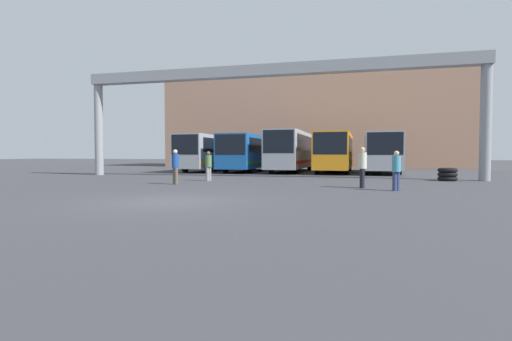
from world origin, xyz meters
TOP-DOWN VIEW (x-y plane):
  - ground_plane at (0.00, 0.00)m, footprint 200.00×200.00m
  - building_backdrop at (0.00, 38.37)m, footprint 34.51×12.00m
  - overhead_gantry at (0.00, 13.45)m, footprint 25.53×0.80m
  - bus_slot_0 at (-7.31, 21.88)m, footprint 2.43×10.29m
  - bus_slot_1 at (-3.66, 21.76)m, footprint 2.60×10.05m
  - bus_slot_2 at (0.00, 22.48)m, footprint 2.49×11.49m
  - bus_slot_3 at (3.66, 21.81)m, footprint 2.57×10.15m
  - bus_slot_4 at (7.31, 21.83)m, footprint 2.57×10.19m
  - pedestrian_near_right at (7.21, 5.78)m, footprint 0.34×0.34m
  - pedestrian_mid_left at (5.87, 6.79)m, footprint 0.37×0.37m
  - pedestrian_far_center at (-2.42, 9.42)m, footprint 0.34×0.34m
  - pedestrian_mid_right at (-3.06, 6.65)m, footprint 0.36×0.36m
  - tire_stack at (10.48, 12.98)m, footprint 1.04×1.04m

SIDE VIEW (x-z plane):
  - ground_plane at x=0.00m, z-range 0.00..0.00m
  - tire_stack at x=10.48m, z-range 0.00..0.72m
  - pedestrian_near_right at x=7.21m, z-range 0.05..1.68m
  - pedestrian_far_center at x=-2.42m, z-range 0.05..1.70m
  - pedestrian_mid_right at x=-3.06m, z-range 0.05..1.77m
  - pedestrian_mid_left at x=5.87m, z-range 0.06..1.86m
  - bus_slot_1 at x=-3.66m, z-range 0.24..3.30m
  - bus_slot_4 at x=7.31m, z-range 0.24..3.31m
  - bus_slot_0 at x=-7.31m, z-range 0.24..3.35m
  - bus_slot_3 at x=3.66m, z-range 0.24..3.37m
  - bus_slot_2 at x=0.00m, z-range 0.25..3.59m
  - building_backdrop at x=0.00m, z-range 0.00..11.31m
  - overhead_gantry at x=0.00m, z-range 2.35..9.49m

